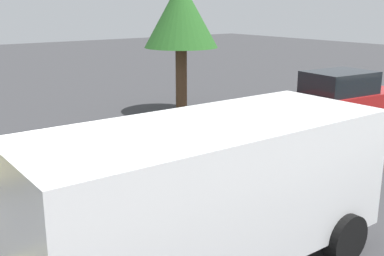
% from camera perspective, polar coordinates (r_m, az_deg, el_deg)
% --- Properties ---
extents(lane_marking_centre, '(28.00, 0.16, 0.01)m').
position_cam_1_polar(lane_marking_centre, '(8.73, -2.90, -10.24)').
color(lane_marking_centre, '#E0D14C').
extents(white_van, '(5.20, 2.27, 2.20)m').
position_cam_1_polar(white_van, '(6.45, 1.96, -7.41)').
color(white_van, white).
rests_on(white_van, ground_plane).
extents(car_red_near_curb, '(4.45, 2.26, 1.70)m').
position_cam_1_polar(car_red_near_curb, '(15.51, 17.75, 3.52)').
color(car_red_near_curb, red).
rests_on(car_red_near_curb, ground_plane).
extents(tree_left_verge, '(2.50, 2.50, 4.51)m').
position_cam_1_polar(tree_left_verge, '(16.09, -1.36, 13.55)').
color(tree_left_verge, '#513823').
rests_on(tree_left_verge, ground_plane).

